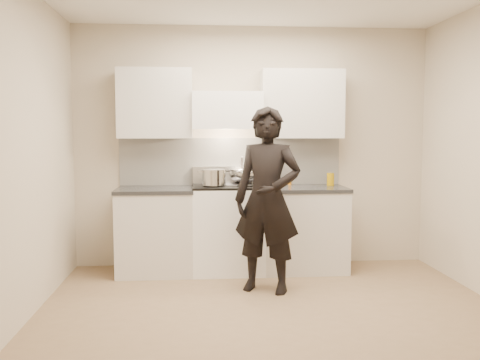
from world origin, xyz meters
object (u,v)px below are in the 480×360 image
(counter_right, at_px, (303,228))
(utensil_crock, at_px, (270,177))
(wok, at_px, (245,173))
(stove, at_px, (228,228))
(person, at_px, (267,200))

(counter_right, height_order, utensil_crock, utensil_crock)
(counter_right, distance_m, wok, 0.88)
(stove, relative_size, counter_right, 1.04)
(stove, height_order, wok, wok)
(person, bearing_deg, counter_right, 80.62)
(counter_right, distance_m, utensil_crock, 0.68)
(counter_right, xyz_separation_m, utensil_crock, (-0.33, 0.24, 0.54))
(wok, height_order, utensil_crock, wok)
(person, bearing_deg, wok, 122.27)
(wok, xyz_separation_m, person, (0.13, -0.86, -0.18))
(stove, height_order, counter_right, stove)
(stove, distance_m, counter_right, 0.83)
(wok, relative_size, utensil_crock, 1.73)
(counter_right, height_order, person, person)
(wok, bearing_deg, utensil_crock, 27.10)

